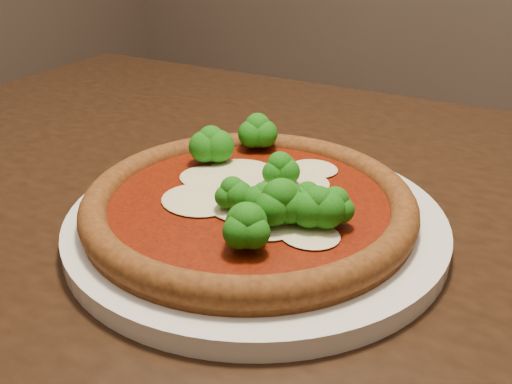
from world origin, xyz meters
The scene contains 3 objects.
dining_table centered at (0.15, -0.10, 0.66)m, with size 1.31×0.90×0.75m.
plate centered at (0.14, -0.17, 0.76)m, with size 0.35×0.35×0.02m, color silver.
pizza centered at (0.13, -0.17, 0.78)m, with size 0.30×0.30×0.06m.
Camera 1 is at (0.38, -0.55, 1.02)m, focal length 40.00 mm.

